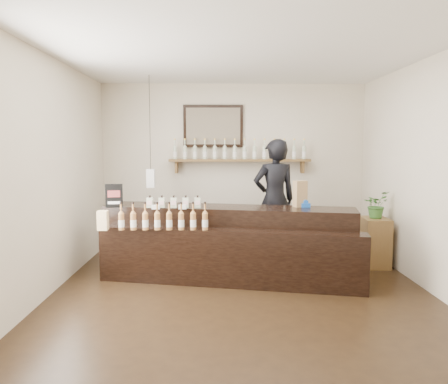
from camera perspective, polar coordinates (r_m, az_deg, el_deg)
The scene contains 10 objects.
ground at distance 5.37m, azimuth 2.25°, elevation -12.89°, with size 5.00×5.00×0.00m, color black.
room_shell at distance 5.08m, azimuth 2.33°, elevation 5.60°, with size 5.00×5.00×5.00m.
back_wall_decor at distance 7.45m, azimuth 0.21°, elevation 6.10°, with size 2.66×0.96×1.69m.
counter at distance 5.80m, azimuth 0.47°, elevation -6.94°, with size 3.39×1.56×1.09m.
promo_sign at distance 5.90m, azimuth -14.17°, elevation -0.49°, with size 0.22×0.06×0.31m.
paper_bag at distance 5.88m, azimuth 9.90°, elevation -0.24°, with size 0.19×0.16×0.35m.
tape_dispenser at distance 5.86m, azimuth 10.64°, elevation -1.61°, with size 0.12×0.05×0.10m.
side_cabinet at distance 6.73m, azimuth 19.08°, elevation -6.21°, with size 0.38×0.50×0.71m.
potted_plant at distance 6.64m, azimuth 19.25°, elevation -1.58°, with size 0.35×0.30×0.39m, color #3A6E2C.
shopkeeper at distance 6.72m, azimuth 6.61°, elevation 0.03°, with size 0.76×0.50×2.09m, color black.
Camera 1 is at (-0.29, -5.07, 1.74)m, focal length 35.00 mm.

